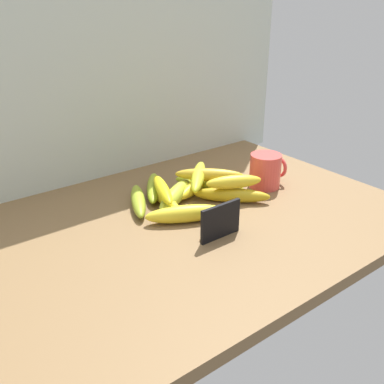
{
  "coord_description": "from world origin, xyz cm",
  "views": [
    {
      "loc": [
        -57.39,
        -76.74,
        55.2
      ],
      "look_at": [
        4.29,
        4.27,
        8.0
      ],
      "focal_mm": 41.13,
      "sensor_mm": 36.0,
      "label": 1
    }
  ],
  "objects": [
    {
      "name": "banana_5",
      "position": [
        15.5,
        1.53,
        4.96
      ],
      "size": [
        17.53,
        17.2,
        3.91
      ],
      "primitive_type": "ellipsoid",
      "rotation": [
        0.0,
        0.0,
        5.51
      ],
      "color": "#B7991A",
      "rests_on": "counter_top"
    },
    {
      "name": "banana_2",
      "position": [
        1.64,
        18.52,
        4.81
      ],
      "size": [
        13.69,
        18.02,
        3.62
      ],
      "primitive_type": "ellipsoid",
      "rotation": [
        0.0,
        0.0,
        0.98
      ],
      "color": "#9EB52A",
      "rests_on": "counter_top"
    },
    {
      "name": "chalkboard_sign",
      "position": [
        0.93,
        -10.77,
        6.86
      ],
      "size": [
        11.0,
        1.8,
        8.4
      ],
      "color": "black",
      "rests_on": "counter_top"
    },
    {
      "name": "counter_top",
      "position": [
        0.0,
        0.0,
        1.5
      ],
      "size": [
        110.0,
        76.0,
        3.0
      ],
      "primitive_type": "cube",
      "color": "brown",
      "rests_on": "ground"
    },
    {
      "name": "banana_0",
      "position": [
        15.5,
        10.98,
        4.8
      ],
      "size": [
        13.42,
        19.94,
        3.59
      ],
      "primitive_type": "ellipsoid",
      "rotation": [
        0.0,
        0.0,
        5.23
      ],
      "color": "#B2C42A",
      "rests_on": "counter_top"
    },
    {
      "name": "banana_8",
      "position": [
        16.07,
        1.43,
        8.71
      ],
      "size": [
        15.21,
        9.85,
        3.59
      ],
      "primitive_type": "ellipsoid",
      "rotation": [
        0.0,
        0.0,
        5.83
      ],
      "color": "yellow",
      "rests_on": "banana_5"
    },
    {
      "name": "back_wall",
      "position": [
        0.0,
        39.0,
        35.0
      ],
      "size": [
        130.0,
        2.0,
        70.0
      ],
      "primitive_type": "cube",
      "color": "silver",
      "rests_on": "ground"
    },
    {
      "name": "banana_11",
      "position": [
        11.42,
        10.73,
        8.44
      ],
      "size": [
        16.55,
        17.36,
        3.47
      ],
      "primitive_type": "ellipsoid",
      "rotation": [
        0.0,
        0.0,
        3.96
      ],
      "color": "gold",
      "rests_on": "banana_4"
    },
    {
      "name": "banana_6",
      "position": [
        -0.32,
        10.09,
        4.61
      ],
      "size": [
        6.29,
        19.35,
        3.23
      ],
      "primitive_type": "ellipsoid",
      "rotation": [
        0.0,
        0.0,
        4.55
      ],
      "color": "yellow",
      "rests_on": "counter_top"
    },
    {
      "name": "banana_7",
      "position": [
        -5.99,
        14.03,
        4.8
      ],
      "size": [
        11.66,
        18.47,
        3.6
      ],
      "primitive_type": "ellipsoid",
      "rotation": [
        0.0,
        0.0,
        4.25
      ],
      "color": "#96AB2A",
      "rests_on": "counter_top"
    },
    {
      "name": "banana_4",
      "position": [
        11.52,
        12.22,
        4.85
      ],
      "size": [
        17.38,
        10.73,
        3.71
      ],
      "primitive_type": "ellipsoid",
      "rotation": [
        0.0,
        0.0,
        3.58
      ],
      "color": "yellow",
      "rests_on": "counter_top"
    },
    {
      "name": "banana_10",
      "position": [
        -0.63,
        10.43,
        7.84
      ],
      "size": [
        9.53,
        17.72,
        3.23
      ],
      "primitive_type": "ellipsoid",
      "rotation": [
        0.0,
        0.0,
        4.34
      ],
      "color": "yellow",
      "rests_on": "banana_6"
    },
    {
      "name": "banana_1",
      "position": [
        -0.98,
        0.43,
        5.18
      ],
      "size": [
        19.76,
        12.59,
        4.36
      ],
      "primitive_type": "ellipsoid",
      "rotation": [
        0.0,
        0.0,
        2.69
      ],
      "color": "yellow",
      "rests_on": "counter_top"
    },
    {
      "name": "banana_9",
      "position": [
        14.41,
        9.61,
        8.42
      ],
      "size": [
        16.63,
        15.4,
        3.65
      ],
      "primitive_type": "ellipsoid",
      "rotation": [
        0.0,
        0.0,
        5.55
      ],
      "color": "gold",
      "rests_on": "banana_0"
    },
    {
      "name": "coffee_mug",
      "position": [
        30.18,
        3.32,
        7.87
      ],
      "size": [
        10.38,
        8.88,
        9.75
      ],
      "color": "#DF4944",
      "rests_on": "counter_top"
    },
    {
      "name": "banana_3",
      "position": [
        3.67,
        10.47,
        5.16
      ],
      "size": [
        19.1,
        14.4,
        4.32
      ],
      "primitive_type": "ellipsoid",
      "rotation": [
        0.0,
        0.0,
        3.71
      ],
      "color": "#ABB932",
      "rests_on": "counter_top"
    }
  ]
}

